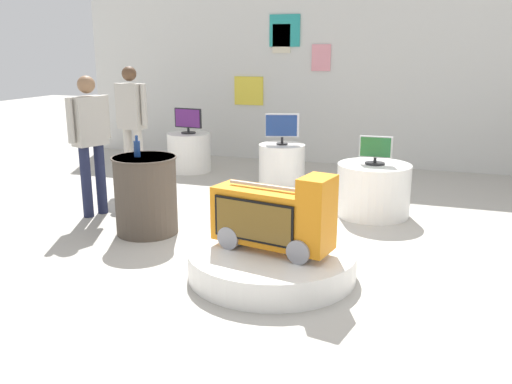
{
  "coord_description": "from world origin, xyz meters",
  "views": [
    {
      "loc": [
        1.13,
        -4.68,
        1.93
      ],
      "look_at": [
        -0.44,
        -0.14,
        0.66
      ],
      "focal_mm": 38.15,
      "sensor_mm": 36.0,
      "label": 1
    }
  ],
  "objects_px": {
    "side_table_round": "(146,194)",
    "bottle_on_side_table": "(137,148)",
    "novelty_firetruck_tv": "(274,219)",
    "shopper_browsing_near_truck": "(90,135)",
    "display_pedestal_right_rear": "(189,152)",
    "shopper_browsing_rear": "(132,118)",
    "display_pedestal_left_rear": "(282,166)",
    "display_pedestal_far_right": "(373,190)",
    "main_display_pedestal": "(272,262)",
    "tv_on_far_right": "(375,150)",
    "tv_on_left_rear": "(282,127)",
    "tv_on_right_rear": "(188,120)"
  },
  "relations": [
    {
      "from": "display_pedestal_left_rear",
      "to": "main_display_pedestal",
      "type": "bearing_deg",
      "value": -75.1
    },
    {
      "from": "main_display_pedestal",
      "to": "side_table_round",
      "type": "relative_size",
      "value": 1.76
    },
    {
      "from": "shopper_browsing_near_truck",
      "to": "bottle_on_side_table",
      "type": "bearing_deg",
      "value": -24.78
    },
    {
      "from": "novelty_firetruck_tv",
      "to": "shopper_browsing_rear",
      "type": "bearing_deg",
      "value": 140.0
    },
    {
      "from": "tv_on_far_right",
      "to": "side_table_round",
      "type": "relative_size",
      "value": 0.45
    },
    {
      "from": "novelty_firetruck_tv",
      "to": "display_pedestal_far_right",
      "type": "xyz_separation_m",
      "value": [
        0.58,
        2.12,
        -0.21
      ]
    },
    {
      "from": "main_display_pedestal",
      "to": "bottle_on_side_table",
      "type": "distance_m",
      "value": 1.97
    },
    {
      "from": "novelty_firetruck_tv",
      "to": "shopper_browsing_rear",
      "type": "xyz_separation_m",
      "value": [
        -2.81,
        2.36,
        0.47
      ]
    },
    {
      "from": "side_table_round",
      "to": "bottle_on_side_table",
      "type": "bearing_deg",
      "value": -161.63
    },
    {
      "from": "shopper_browsing_rear",
      "to": "novelty_firetruck_tv",
      "type": "bearing_deg",
      "value": -40.0
    },
    {
      "from": "display_pedestal_far_right",
      "to": "bottle_on_side_table",
      "type": "relative_size",
      "value": 3.85
    },
    {
      "from": "bottle_on_side_table",
      "to": "shopper_browsing_near_truck",
      "type": "distance_m",
      "value": 0.94
    },
    {
      "from": "shopper_browsing_rear",
      "to": "display_pedestal_left_rear",
      "type": "bearing_deg",
      "value": 20.0
    },
    {
      "from": "tv_on_far_right",
      "to": "shopper_browsing_rear",
      "type": "relative_size",
      "value": 0.22
    },
    {
      "from": "display_pedestal_right_rear",
      "to": "display_pedestal_left_rear",
      "type": "bearing_deg",
      "value": -17.14
    },
    {
      "from": "display_pedestal_right_rear",
      "to": "shopper_browsing_near_truck",
      "type": "xyz_separation_m",
      "value": [
        -0.0,
        -2.57,
        0.65
      ]
    },
    {
      "from": "display_pedestal_far_right",
      "to": "bottle_on_side_table",
      "type": "height_order",
      "value": "bottle_on_side_table"
    },
    {
      "from": "tv_on_left_rear",
      "to": "shopper_browsing_near_truck",
      "type": "height_order",
      "value": "shopper_browsing_near_truck"
    },
    {
      "from": "display_pedestal_right_rear",
      "to": "side_table_round",
      "type": "relative_size",
      "value": 0.83
    },
    {
      "from": "main_display_pedestal",
      "to": "tv_on_far_right",
      "type": "xyz_separation_m",
      "value": [
        0.6,
        2.11,
        0.67
      ]
    },
    {
      "from": "display_pedestal_right_rear",
      "to": "shopper_browsing_rear",
      "type": "height_order",
      "value": "shopper_browsing_rear"
    },
    {
      "from": "display_pedestal_right_rear",
      "to": "shopper_browsing_rear",
      "type": "relative_size",
      "value": 0.41
    },
    {
      "from": "display_pedestal_left_rear",
      "to": "display_pedestal_far_right",
      "type": "xyz_separation_m",
      "value": [
        1.42,
        -0.96,
        0.0
      ]
    },
    {
      "from": "shopper_browsing_near_truck",
      "to": "shopper_browsing_rear",
      "type": "height_order",
      "value": "shopper_browsing_rear"
    },
    {
      "from": "display_pedestal_far_right",
      "to": "tv_on_far_right",
      "type": "relative_size",
      "value": 2.28
    },
    {
      "from": "main_display_pedestal",
      "to": "display_pedestal_right_rear",
      "type": "relative_size",
      "value": 2.12
    },
    {
      "from": "main_display_pedestal",
      "to": "display_pedestal_left_rear",
      "type": "xyz_separation_m",
      "value": [
        -0.82,
        3.07,
        0.19
      ]
    },
    {
      "from": "novelty_firetruck_tv",
      "to": "side_table_round",
      "type": "xyz_separation_m",
      "value": [
        -1.64,
        0.67,
        -0.1
      ]
    },
    {
      "from": "novelty_firetruck_tv",
      "to": "shopper_browsing_near_truck",
      "type": "height_order",
      "value": "shopper_browsing_near_truck"
    },
    {
      "from": "display_pedestal_right_rear",
      "to": "tv_on_right_rear",
      "type": "xyz_separation_m",
      "value": [
        0.0,
        -0.0,
        0.52
      ]
    },
    {
      "from": "main_display_pedestal",
      "to": "tv_on_far_right",
      "type": "relative_size",
      "value": 3.9
    },
    {
      "from": "main_display_pedestal",
      "to": "display_pedestal_left_rear",
      "type": "bearing_deg",
      "value": 104.9
    },
    {
      "from": "tv_on_left_rear",
      "to": "display_pedestal_far_right",
      "type": "distance_m",
      "value": 1.8
    },
    {
      "from": "tv_on_right_rear",
      "to": "tv_on_far_right",
      "type": "distance_m",
      "value": 3.47
    },
    {
      "from": "novelty_firetruck_tv",
      "to": "shopper_browsing_near_truck",
      "type": "bearing_deg",
      "value": 157.83
    },
    {
      "from": "main_display_pedestal",
      "to": "tv_on_far_right",
      "type": "height_order",
      "value": "tv_on_far_right"
    },
    {
      "from": "tv_on_left_rear",
      "to": "display_pedestal_right_rear",
      "type": "distance_m",
      "value": 1.89
    },
    {
      "from": "main_display_pedestal",
      "to": "novelty_firetruck_tv",
      "type": "relative_size",
      "value": 1.33
    },
    {
      "from": "display_pedestal_right_rear",
      "to": "tv_on_left_rear",
      "type": "bearing_deg",
      "value": -17.28
    },
    {
      "from": "main_display_pedestal",
      "to": "display_pedestal_far_right",
      "type": "distance_m",
      "value": 2.2
    },
    {
      "from": "side_table_round",
      "to": "novelty_firetruck_tv",
      "type": "bearing_deg",
      "value": -22.22
    },
    {
      "from": "display_pedestal_left_rear",
      "to": "tv_on_left_rear",
      "type": "height_order",
      "value": "tv_on_left_rear"
    },
    {
      "from": "novelty_firetruck_tv",
      "to": "shopper_browsing_rear",
      "type": "relative_size",
      "value": 0.65
    },
    {
      "from": "tv_on_left_rear",
      "to": "tv_on_far_right",
      "type": "xyz_separation_m",
      "value": [
        1.42,
        -0.96,
        -0.08
      ]
    },
    {
      "from": "tv_on_right_rear",
      "to": "bottle_on_side_table",
      "type": "bearing_deg",
      "value": -73.9
    },
    {
      "from": "side_table_round",
      "to": "shopper_browsing_rear",
      "type": "bearing_deg",
      "value": 124.79
    },
    {
      "from": "novelty_firetruck_tv",
      "to": "shopper_browsing_near_truck",
      "type": "relative_size",
      "value": 0.67
    },
    {
      "from": "shopper_browsing_near_truck",
      "to": "shopper_browsing_rear",
      "type": "bearing_deg",
      "value": 100.89
    },
    {
      "from": "novelty_firetruck_tv",
      "to": "shopper_browsing_rear",
      "type": "height_order",
      "value": "shopper_browsing_rear"
    },
    {
      "from": "novelty_firetruck_tv",
      "to": "tv_on_left_rear",
      "type": "height_order",
      "value": "tv_on_left_rear"
    }
  ]
}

